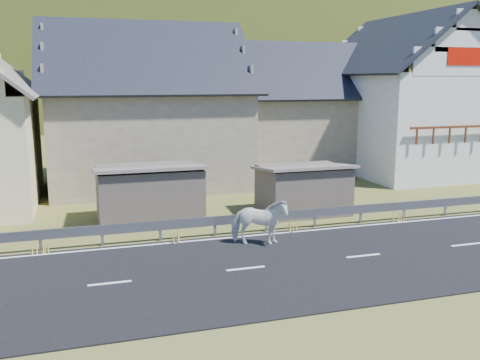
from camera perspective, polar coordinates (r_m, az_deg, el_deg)
name	(u,v)px	position (r m, az deg, el deg)	size (l,w,h in m)	color
ground	(246,270)	(16.34, 0.61, -9.56)	(160.00, 160.00, 0.00)	#475019
road	(246,269)	(16.33, 0.61, -9.50)	(60.00, 7.00, 0.04)	black
lane_markings	(246,268)	(16.32, 0.61, -9.41)	(60.00, 6.60, 0.01)	silver
guardrail	(215,221)	(19.54, -2.70, -4.42)	(28.10, 0.09, 0.75)	#93969B
shed_left	(149,195)	(21.74, -9.70, -1.55)	(4.30, 3.30, 2.40)	#60544A
shed_right	(303,190)	(23.03, 6.72, -1.04)	(3.80, 2.90, 2.20)	#60544A
house_stone_a	(144,98)	(29.83, -10.20, 8.58)	(10.80, 9.80, 8.90)	gray
house_stone_b	(299,102)	(34.46, 6.29, 8.29)	(9.80, 8.80, 8.10)	gray
house_white	(409,89)	(34.72, 17.59, 9.24)	(8.80, 10.80, 9.70)	white
mountain	(105,152)	(196.51, -14.25, 2.90)	(440.00, 280.00, 260.00)	#23310E
horse	(259,222)	(18.36, 2.05, -4.48)	(1.92, 0.88, 1.63)	white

